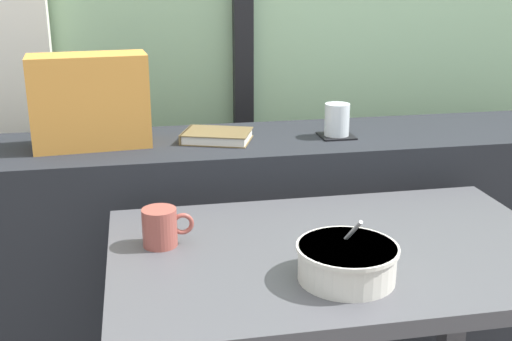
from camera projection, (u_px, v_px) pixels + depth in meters
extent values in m
cube|color=#23262B|center=(263.00, 262.00, 2.03)|extent=(2.80, 0.40, 0.82)
cube|color=#414145|center=(453.00, 317.00, 1.83)|extent=(0.06, 0.06, 0.69)
cube|color=#4C4C51|center=(338.00, 254.00, 1.39)|extent=(0.99, 0.63, 0.03)
cube|color=black|center=(336.00, 136.00, 1.91)|extent=(0.10, 0.10, 0.00)
cylinder|color=white|center=(337.00, 119.00, 1.89)|extent=(0.07, 0.07, 0.10)
cylinder|color=#CC4C38|center=(337.00, 123.00, 1.90)|extent=(0.07, 0.07, 0.07)
cube|color=brown|center=(218.00, 140.00, 1.87)|extent=(0.23, 0.20, 0.00)
cube|color=silver|center=(218.00, 136.00, 1.86)|extent=(0.22, 0.19, 0.02)
cube|color=brown|center=(217.00, 132.00, 1.86)|extent=(0.23, 0.20, 0.00)
cube|color=brown|center=(186.00, 135.00, 1.88)|extent=(0.05, 0.13, 0.03)
cube|color=#D18938|center=(90.00, 101.00, 1.77)|extent=(0.33, 0.17, 0.26)
cylinder|color=silver|center=(347.00, 263.00, 1.24)|extent=(0.19, 0.19, 0.07)
cylinder|color=silver|center=(348.00, 248.00, 1.23)|extent=(0.20, 0.20, 0.01)
cylinder|color=tan|center=(347.00, 268.00, 1.24)|extent=(0.17, 0.17, 0.04)
cylinder|color=silver|center=(347.00, 237.00, 1.25)|extent=(0.01, 0.13, 0.12)
ellipsoid|color=silver|center=(343.00, 251.00, 1.28)|extent=(0.03, 0.05, 0.01)
cylinder|color=#9E4C42|center=(160.00, 227.00, 1.39)|extent=(0.08, 0.08, 0.08)
torus|color=#9E4C42|center=(183.00, 224.00, 1.39)|extent=(0.05, 0.01, 0.05)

